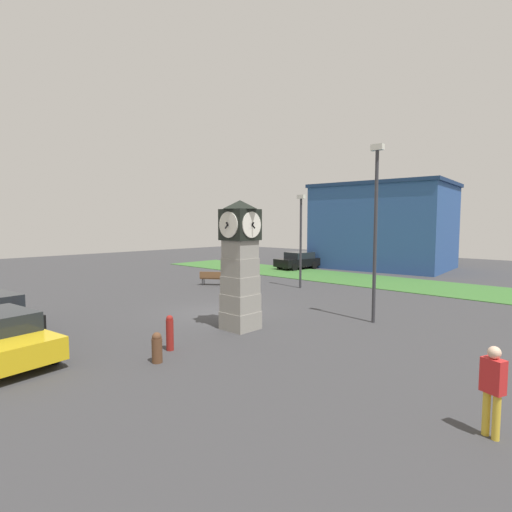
% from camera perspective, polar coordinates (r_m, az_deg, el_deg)
% --- Properties ---
extents(ground_plane, '(77.04, 77.04, 0.00)m').
position_cam_1_polar(ground_plane, '(18.44, -5.89, -8.07)').
color(ground_plane, '#38383A').
extents(clock_tower, '(1.59, 1.53, 4.94)m').
position_cam_1_polar(clock_tower, '(15.19, -2.27, -1.17)').
color(clock_tower, gray).
rests_on(clock_tower, ground_plane).
extents(bollard_near_tower, '(0.31, 0.31, 0.90)m').
position_cam_1_polar(bollard_near_tower, '(12.29, -13.96, -12.54)').
color(bollard_near_tower, brown).
rests_on(bollard_near_tower, ground_plane).
extents(bollard_mid_row, '(0.24, 0.24, 1.14)m').
position_cam_1_polar(bollard_mid_row, '(13.29, -12.21, -10.64)').
color(bollard_mid_row, maroon).
rests_on(bollard_mid_row, ground_plane).
extents(car_silver_hatch, '(2.44, 4.20, 1.50)m').
position_cam_1_polar(car_silver_hatch, '(35.59, 5.98, -0.63)').
color(car_silver_hatch, black).
rests_on(car_silver_hatch, ground_plane).
extents(bench, '(1.62, 1.35, 0.90)m').
position_cam_1_polar(bench, '(26.42, -6.28, -3.02)').
color(bench, brown).
rests_on(bench, ground_plane).
extents(pedestrian_near_bench, '(0.46, 0.37, 1.77)m').
position_cam_1_polar(pedestrian_near_bench, '(9.09, 30.73, -15.58)').
color(pedestrian_near_bench, gold).
rests_on(pedestrian_near_bench, ground_plane).
extents(street_lamp_near_road, '(0.50, 0.24, 7.20)m').
position_cam_1_polar(street_lamp_near_road, '(16.83, 16.72, 4.63)').
color(street_lamp_near_road, '#333338').
rests_on(street_lamp_near_road, ground_plane).
extents(street_lamp_far_side, '(0.50, 0.24, 5.82)m').
position_cam_1_polar(street_lamp_far_side, '(25.06, 6.41, 3.15)').
color(street_lamp_far_side, '#333338').
rests_on(street_lamp_far_side, ground_plane).
extents(warehouse_blue_far, '(12.16, 9.65, 7.57)m').
position_cam_1_polar(warehouse_blue_far, '(38.34, 17.74, 4.08)').
color(warehouse_blue_far, '#2D5193').
rests_on(warehouse_blue_far, ground_plane).
extents(grass_verge_far, '(46.23, 5.95, 0.04)m').
position_cam_1_polar(grass_verge_far, '(28.07, 21.79, -3.92)').
color(grass_verge_far, '#386B2D').
rests_on(grass_verge_far, ground_plane).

